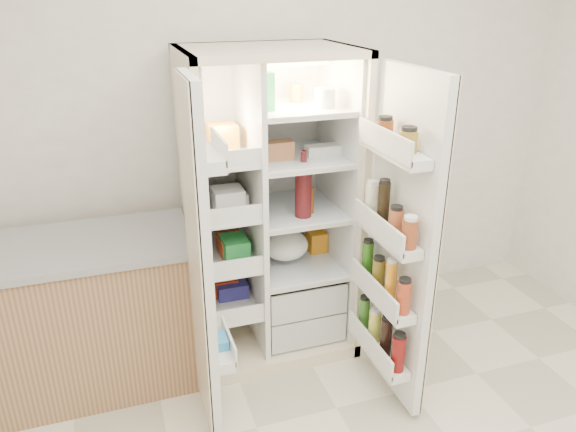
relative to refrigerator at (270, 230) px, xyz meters
name	(u,v)px	position (x,y,z in m)	size (l,w,h in m)	color
wall_back	(273,115)	(0.13, 0.35, 0.61)	(4.00, 0.02, 2.70)	white
refrigerator	(270,230)	(0.00, 0.00, 0.00)	(0.92, 0.70, 1.80)	beige
freezer_door	(201,265)	(-0.52, -0.60, 0.15)	(0.15, 0.40, 1.72)	silver
fridge_door	(398,247)	(0.46, -0.70, 0.13)	(0.17, 0.58, 1.72)	silver
kitchen_counter	(85,315)	(-1.09, -0.11, -0.31)	(1.19, 0.64, 0.87)	#A47452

